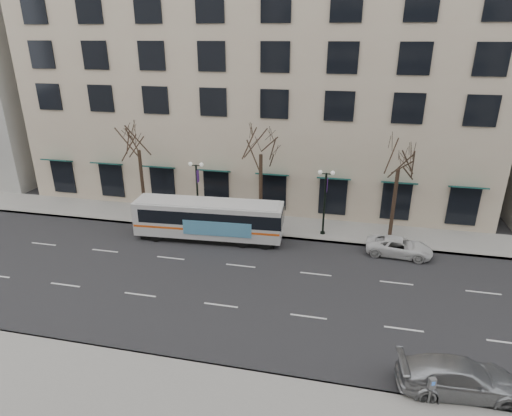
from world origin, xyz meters
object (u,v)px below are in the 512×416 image
(lamp_post_right, at_px, (325,200))
(pay_station, at_px, (432,385))
(tree_far_right, at_px, (400,156))
(white_pickup, at_px, (399,247))
(lamp_post_left, at_px, (197,190))
(city_bus, at_px, (210,219))
(silver_car, at_px, (459,377))
(tree_far_left, at_px, (138,138))
(tree_far_mid, at_px, (261,142))

(lamp_post_right, bearing_deg, pay_station, -70.60)
(tree_far_right, height_order, white_pickup, tree_far_right)
(tree_far_right, relative_size, white_pickup, 1.80)
(lamp_post_left, xyz_separation_m, city_bus, (1.75, -2.40, -1.31))
(tree_far_right, relative_size, pay_station, 6.19)
(pay_station, bearing_deg, tree_far_right, 70.61)
(tree_far_right, bearing_deg, silver_car, -83.13)
(tree_far_left, relative_size, lamp_post_right, 1.60)
(tree_far_right, bearing_deg, pay_station, -88.34)
(lamp_post_left, distance_m, pay_station, 21.97)
(tree_far_left, xyz_separation_m, lamp_post_right, (15.01, -0.60, -3.75))
(tree_far_right, bearing_deg, white_pickup, -80.90)
(tree_far_mid, xyz_separation_m, silver_car, (11.81, -15.00, -6.15))
(tree_far_left, bearing_deg, lamp_post_right, -2.29)
(lamp_post_left, xyz_separation_m, pay_station, (15.46, -15.50, -1.85))
(lamp_post_left, height_order, lamp_post_right, same)
(lamp_post_right, distance_m, silver_car, 16.07)
(tree_far_left, height_order, city_bus, tree_far_left)
(lamp_post_left, relative_size, white_pickup, 1.16)
(lamp_post_left, relative_size, pay_station, 4.00)
(tree_far_left, xyz_separation_m, tree_far_mid, (10.00, 0.00, 0.21))
(tree_far_left, bearing_deg, tree_far_mid, 0.00)
(lamp_post_right, relative_size, city_bus, 0.47)
(lamp_post_right, bearing_deg, city_bus, -163.79)
(tree_far_mid, xyz_separation_m, city_bus, (-3.24, -3.00, -5.27))
(tree_far_mid, bearing_deg, tree_far_right, -0.00)
(lamp_post_right, bearing_deg, tree_far_right, 6.85)
(lamp_post_left, distance_m, silver_car, 22.23)
(city_bus, bearing_deg, pay_station, -47.15)
(silver_car, xyz_separation_m, white_pickup, (-1.39, 12.38, -0.13))
(tree_far_right, bearing_deg, tree_far_mid, 180.00)
(lamp_post_left, height_order, pay_station, lamp_post_left)
(pay_station, bearing_deg, city_bus, 115.25)
(tree_far_left, height_order, silver_car, tree_far_left)
(white_pickup, bearing_deg, tree_far_left, 87.33)
(lamp_post_left, distance_m, white_pickup, 15.71)
(tree_far_mid, distance_m, lamp_post_right, 6.41)
(tree_far_mid, relative_size, lamp_post_right, 1.64)
(tree_far_right, distance_m, silver_car, 16.14)
(silver_car, bearing_deg, tree_far_right, 1.74)
(tree_far_right, distance_m, white_pickup, 6.38)
(tree_far_left, xyz_separation_m, pay_station, (20.47, -16.10, -5.61))
(tree_far_right, xyz_separation_m, silver_car, (1.81, -15.00, -5.67))
(city_bus, distance_m, silver_car, 19.27)
(lamp_post_right, relative_size, white_pickup, 1.16)
(city_bus, bearing_deg, lamp_post_right, 12.75)
(lamp_post_left, bearing_deg, silver_car, -40.60)
(lamp_post_right, bearing_deg, tree_far_left, 177.71)
(lamp_post_left, xyz_separation_m, silver_car, (16.80, -14.40, -2.19))
(lamp_post_right, relative_size, silver_car, 1.01)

